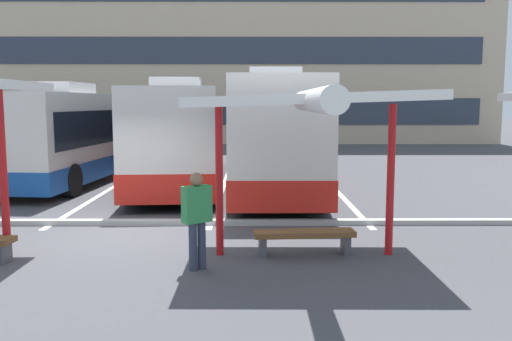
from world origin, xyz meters
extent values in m
plane|color=#47474C|center=(0.00, 0.00, 0.00)|extent=(160.00, 160.00, 0.00)
cube|color=#C6B293|center=(0.00, 31.01, 10.01)|extent=(39.16, 11.19, 20.02)
cube|color=#2D3847|center=(0.00, 25.39, 2.20)|extent=(36.03, 0.08, 1.76)
cube|color=#2D3847|center=(0.00, 25.39, 6.21)|extent=(36.03, 0.08, 1.76)
cube|color=silver|center=(-3.42, 8.36, 1.68)|extent=(3.45, 10.23, 2.81)
cube|color=#194C9E|center=(-3.42, 8.36, 0.60)|extent=(3.49, 10.27, 0.66)
cube|color=black|center=(-3.42, 8.36, 1.98)|extent=(3.40, 9.43, 1.10)
cube|color=black|center=(-2.98, 13.33, 2.02)|extent=(2.25, 0.28, 1.68)
cube|color=silver|center=(-3.54, 7.11, 3.26)|extent=(1.72, 2.33, 0.36)
cylinder|color=black|center=(-4.29, 11.87, 0.50)|extent=(0.39, 1.02, 1.00)
cylinder|color=black|center=(-1.94, 11.66, 0.50)|extent=(0.39, 1.02, 1.00)
cylinder|color=black|center=(-2.56, 4.85, 0.50)|extent=(0.39, 1.02, 1.00)
cube|color=silver|center=(0.29, 7.93, 1.74)|extent=(3.24, 11.64, 2.92)
cube|color=red|center=(0.29, 7.93, 0.65)|extent=(3.28, 11.68, 0.76)
cube|color=black|center=(0.29, 7.93, 2.05)|extent=(3.21, 10.72, 1.19)
cube|color=black|center=(-0.09, 13.64, 2.09)|extent=(2.19, 0.22, 1.75)
cube|color=silver|center=(0.38, 6.50, 3.38)|extent=(1.64, 2.29, 0.36)
cylinder|color=black|center=(-1.13, 12.00, 0.50)|extent=(0.36, 1.02, 1.00)
cylinder|color=black|center=(1.16, 12.15, 0.50)|extent=(0.36, 1.02, 1.00)
cylinder|color=black|center=(-0.58, 3.72, 0.50)|extent=(0.36, 1.02, 1.00)
cylinder|color=black|center=(1.70, 3.87, 0.50)|extent=(0.36, 1.02, 1.00)
cube|color=silver|center=(3.48, 7.29, 1.86)|extent=(2.56, 12.29, 3.18)
cube|color=red|center=(3.48, 7.29, 0.65)|extent=(2.60, 12.33, 0.74)
cube|color=black|center=(3.48, 7.29, 2.40)|extent=(2.58, 11.31, 1.00)
cube|color=black|center=(3.50, 13.41, 2.24)|extent=(2.22, 0.09, 1.91)
cube|color=silver|center=(3.48, 5.76, 3.63)|extent=(1.52, 2.20, 0.36)
cylinder|color=black|center=(2.33, 11.84, 0.50)|extent=(0.30, 1.00, 1.00)
cylinder|color=black|center=(4.65, 11.83, 0.50)|extent=(0.30, 1.00, 1.00)
cylinder|color=black|center=(2.31, 2.76, 0.50)|extent=(0.30, 1.00, 1.00)
cylinder|color=black|center=(4.63, 2.75, 0.50)|extent=(0.30, 1.00, 1.00)
cube|color=white|center=(-5.48, 7.62, 0.00)|extent=(0.16, 14.00, 0.01)
cube|color=white|center=(-1.83, 7.62, 0.00)|extent=(0.16, 14.00, 0.01)
cube|color=white|center=(1.83, 7.62, 0.00)|extent=(0.16, 14.00, 0.01)
cube|color=white|center=(5.48, 7.62, 0.00)|extent=(0.16, 14.00, 0.01)
cylinder|color=red|center=(-1.58, -1.55, 1.54)|extent=(0.14, 0.14, 3.07)
cube|color=#4C4C51|center=(-1.53, -1.80, 0.17)|extent=(0.15, 0.34, 0.35)
cylinder|color=red|center=(2.21, -1.29, 1.38)|extent=(0.14, 0.14, 2.77)
cylinder|color=red|center=(5.32, -1.29, 1.38)|extent=(0.14, 0.14, 2.77)
cube|color=white|center=(3.76, -1.29, 2.85)|extent=(4.12, 3.14, 0.29)
cylinder|color=white|center=(3.76, -2.71, 2.82)|extent=(0.36, 4.12, 0.36)
cube|color=brown|center=(3.76, -1.31, 0.40)|extent=(1.88, 0.58, 0.10)
cube|color=#4C4C51|center=(2.99, -1.37, 0.17)|extent=(0.15, 0.35, 0.35)
cube|color=#4C4C51|center=(4.54, -1.24, 0.17)|extent=(0.15, 0.35, 0.35)
cube|color=#ADADA8|center=(0.00, 1.16, 0.06)|extent=(44.00, 0.24, 0.12)
cylinder|color=#33384C|center=(1.95, -2.15, 0.41)|extent=(0.14, 0.14, 0.81)
cylinder|color=#33384C|center=(1.82, -2.24, 0.41)|extent=(0.14, 0.14, 0.81)
cube|color=#338C4C|center=(1.89, -2.19, 1.12)|extent=(0.51, 0.45, 0.61)
sphere|color=#936B4C|center=(1.89, -2.19, 1.53)|extent=(0.22, 0.22, 0.22)
camera|label=1|loc=(2.82, -11.02, 2.79)|focal=38.02mm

